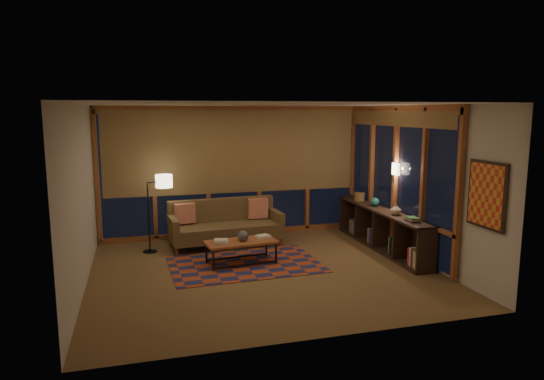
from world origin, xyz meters
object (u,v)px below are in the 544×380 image
object	(u,v)px
coffee_table	(241,252)
bookshelf	(382,229)
floor_lamp	(149,214)
sofa	(226,224)

from	to	relation	value
coffee_table	bookshelf	size ratio (longest dim) A/B	0.40
coffee_table	floor_lamp	xyz separation A→B (m)	(-1.49, 1.14, 0.52)
coffee_table	bookshelf	xyz separation A→B (m)	(2.77, 0.17, 0.18)
sofa	coffee_table	distance (m)	1.21
floor_lamp	coffee_table	bearing A→B (deg)	-60.28
floor_lamp	bookshelf	world-z (taller)	floor_lamp
sofa	bookshelf	world-z (taller)	sofa
coffee_table	floor_lamp	size ratio (longest dim) A/B	0.84
sofa	floor_lamp	distance (m)	1.47
coffee_table	bookshelf	bearing A→B (deg)	-2.52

